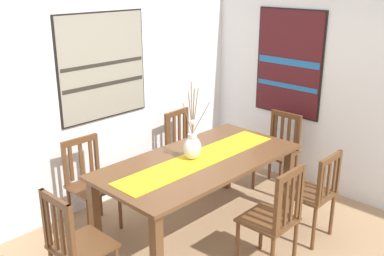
% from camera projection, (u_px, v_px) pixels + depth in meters
% --- Properties ---
extents(wall_back, '(6.40, 0.12, 2.70)m').
position_uv_depth(wall_back, '(109.00, 82.00, 4.88)').
color(wall_back, silver).
rests_on(wall_back, ground_plane).
extents(wall_side, '(0.12, 6.40, 2.70)m').
position_uv_depth(wall_side, '(349.00, 81.00, 4.92)').
color(wall_side, silver).
rests_on(wall_side, ground_plane).
extents(dining_table, '(2.03, 1.00, 0.78)m').
position_uv_depth(dining_table, '(199.00, 169.00, 4.33)').
color(dining_table, brown).
rests_on(dining_table, ground_plane).
extents(table_runner, '(1.87, 0.36, 0.01)m').
position_uv_depth(table_runner, '(199.00, 159.00, 4.30)').
color(table_runner, gold).
rests_on(table_runner, dining_table).
extents(centerpiece_vase, '(0.20, 0.30, 0.74)m').
position_uv_depth(centerpiece_vase, '(192.00, 146.00, 4.26)').
color(centerpiece_vase, silver).
rests_on(centerpiece_vase, dining_table).
extents(chair_0, '(0.43, 0.43, 0.90)m').
position_uv_depth(chair_0, '(313.00, 193.00, 4.28)').
color(chair_0, brown).
rests_on(chair_0, ground_plane).
extents(chair_1, '(0.43, 0.43, 0.98)m').
position_uv_depth(chair_1, '(274.00, 217.00, 3.80)').
color(chair_1, brown).
rests_on(chair_1, ground_plane).
extents(chair_2, '(0.44, 0.44, 0.91)m').
position_uv_depth(chair_2, '(278.00, 149.00, 5.32)').
color(chair_2, brown).
rests_on(chair_2, ground_plane).
extents(chair_3, '(0.43, 0.43, 0.93)m').
position_uv_depth(chair_3, '(90.00, 183.00, 4.47)').
color(chair_3, brown).
rests_on(chair_3, ground_plane).
extents(chair_4, '(0.45, 0.45, 0.92)m').
position_uv_depth(chair_4, '(185.00, 147.00, 5.41)').
color(chair_4, brown).
rests_on(chair_4, ground_plane).
extents(chair_5, '(0.43, 0.43, 0.96)m').
position_uv_depth(chair_5, '(76.00, 245.00, 3.43)').
color(chair_5, brown).
rests_on(chair_5, ground_plane).
extents(painting_on_back_wall, '(1.08, 0.05, 1.12)m').
position_uv_depth(painting_on_back_wall, '(103.00, 67.00, 4.69)').
color(painting_on_back_wall, black).
extents(painting_on_side_wall, '(0.05, 0.89, 1.27)m').
position_uv_depth(painting_on_side_wall, '(289.00, 63.00, 5.32)').
color(painting_on_side_wall, black).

